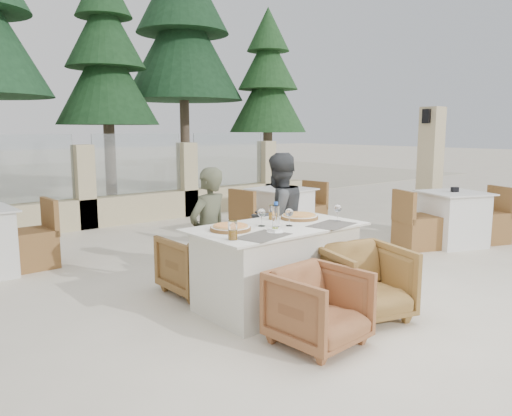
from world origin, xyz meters
TOP-DOWN VIEW (x-y plane):
  - ground at (0.00, 0.00)m, footprint 80.00×80.00m
  - perimeter_wall_far at (0.00, 4.80)m, footprint 10.00×0.34m
  - lantern_pillar at (4.20, 1.00)m, footprint 0.34×0.34m
  - pine_centre at (1.50, 7.20)m, footprint 2.20×2.20m
  - pine_mid_right at (3.80, 7.80)m, footprint 2.99×2.99m
  - pine_far_right at (5.50, 6.50)m, footprint 1.98×1.98m
  - dining_table at (-0.02, -0.04)m, footprint 1.60×0.90m
  - placemat_near_left at (-0.41, -0.31)m, footprint 0.51×0.40m
  - placemat_near_right at (0.40, -0.34)m, footprint 0.51×0.39m
  - pizza_left at (-0.48, 0.06)m, footprint 0.37×0.37m
  - pizza_right at (0.39, 0.08)m, footprint 0.45×0.45m
  - water_bottle at (-0.06, -0.07)m, footprint 0.08×0.08m
  - wine_glass_centre at (-0.14, 0.03)m, footprint 0.08×0.08m
  - wine_glass_near at (0.06, -0.12)m, footprint 0.09×0.09m
  - wine_glass_corner at (0.59, -0.24)m, footprint 0.10×0.10m
  - beer_glass_left at (-0.68, -0.25)m, footprint 0.09×0.09m
  - beer_glass_right at (0.16, 0.23)m, footprint 0.07×0.07m
  - olive_dish at (-0.22, -0.25)m, footprint 0.11×0.11m
  - armchair_far_left at (-0.37, 0.77)m, footprint 0.65×0.67m
  - armchair_far_right at (0.36, 0.92)m, footprint 0.73×0.75m
  - armchair_near_left at (-0.34, -0.88)m, footprint 0.68×0.70m
  - armchair_near_right at (0.38, -0.75)m, footprint 0.86×0.88m
  - diner_left at (-0.38, 0.55)m, footprint 0.53×0.41m
  - diner_right at (0.51, 0.52)m, footprint 0.69×0.54m
  - bg_table_b at (1.99, 2.10)m, footprint 1.72×1.00m
  - bg_table_c at (3.60, 0.23)m, footprint 1.83×1.36m

SIDE VIEW (x-z plane):
  - ground at x=0.00m, z-range 0.00..0.00m
  - armchair_near_left at x=-0.34m, z-range 0.00..0.59m
  - armchair_far_left at x=-0.37m, z-range 0.00..0.60m
  - armchair_far_right at x=0.36m, z-range 0.00..0.64m
  - armchair_near_right at x=0.38m, z-range 0.00..0.64m
  - dining_table at x=-0.02m, z-range 0.00..0.77m
  - bg_table_b at x=1.99m, z-range 0.00..0.77m
  - bg_table_c at x=3.60m, z-range 0.00..0.77m
  - diner_left at x=-0.38m, z-range 0.00..1.29m
  - diner_right at x=0.51m, z-range 0.00..1.40m
  - placemat_near_left at x=-0.41m, z-range 0.77..0.77m
  - placemat_near_right at x=0.40m, z-range 0.77..0.77m
  - olive_dish at x=-0.22m, z-range 0.77..0.81m
  - pizza_left at x=-0.48m, z-range 0.77..0.82m
  - pizza_right at x=0.39m, z-range 0.77..0.82m
  - perimeter_wall_far at x=0.00m, z-range 0.00..1.60m
  - beer_glass_right at x=0.16m, z-range 0.77..0.91m
  - beer_glass_left at x=-0.68m, z-range 0.77..0.92m
  - wine_glass_centre at x=-0.14m, z-range 0.77..0.95m
  - wine_glass_near at x=0.06m, z-range 0.77..0.95m
  - wine_glass_corner at x=0.59m, z-range 0.77..0.95m
  - water_bottle at x=-0.06m, z-range 0.77..1.00m
  - lantern_pillar at x=4.20m, z-range 0.00..2.00m
  - pine_far_right at x=5.50m, z-range 0.00..4.50m
  - pine_centre at x=1.50m, z-range 0.00..5.00m
  - pine_mid_right at x=3.80m, z-range 0.00..6.80m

